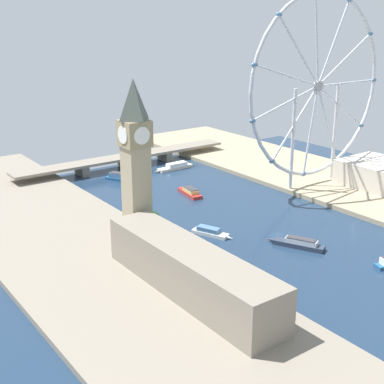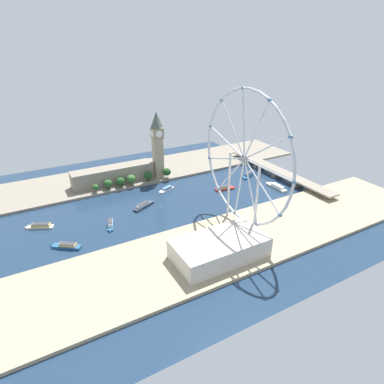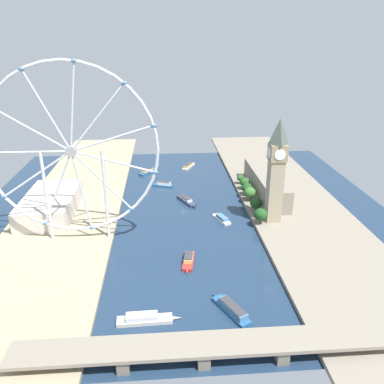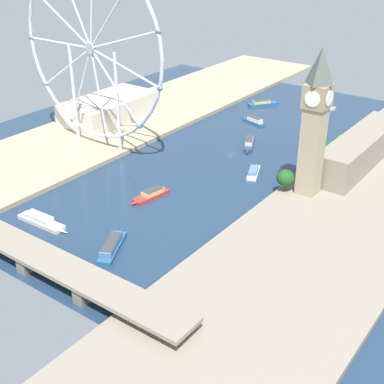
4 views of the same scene
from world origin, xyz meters
The scene contains 17 objects.
ground_plane centered at (0.00, 0.00, 0.00)m, with size 375.65×375.65×0.00m, color #1E334C.
riverbank_left centered at (-102.83, 0.00, 1.50)m, with size 90.00×520.00×3.00m, color gray.
riverbank_right centered at (102.83, 0.00, 1.50)m, with size 90.00×520.00×3.00m, color tan.
clock_tower centered at (-74.27, 30.84, 48.24)m, with size 14.50×14.50×87.03m.
parliament_block centered at (-83.51, -29.29, 13.42)m, with size 22.00×104.28×20.84m, color gray.
tree_row_embankment centered at (-64.05, -8.90, 10.84)m, with size 13.88×103.97×13.71m.
ferris_wheel centered at (82.51, 50.16, 71.93)m, with size 127.43×3.20×132.72m.
riverside_hall centered at (116.96, 2.73, 11.60)m, with size 42.17×79.52×17.21m, color beige.
river_bridge centered at (0.00, 176.61, 7.45)m, with size 187.65×17.65×9.65m.
tour_boat_0 centered at (-4.00, -19.03, 2.23)m, with size 18.17×31.12×5.48m.
tour_boat_1 centered at (-13.34, -126.33, 2.14)m, with size 17.16×29.13×5.06m.
tour_boat_2 centered at (-20.04, 143.45, 2.50)m, with size 19.96×33.30×5.86m.
tour_boat_3 centered at (-32.00, 22.40, 1.84)m, with size 14.10×25.03×4.49m.
tour_boat_4 centered at (1.11, 87.71, 2.08)m, with size 10.81×29.13×5.28m.
tour_boat_5 centered at (17.80, -63.63, 2.35)m, with size 25.16×11.63×5.67m.
tour_boat_6 centered at (35.53, -109.39, 2.07)m, with size 21.86×27.44×5.13m.
tour_boat_7 centered at (29.70, 147.59, 2.09)m, with size 36.47×8.23×5.19m.
Camera 3 is at (16.61, 324.61, 149.08)m, focal length 36.45 mm.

